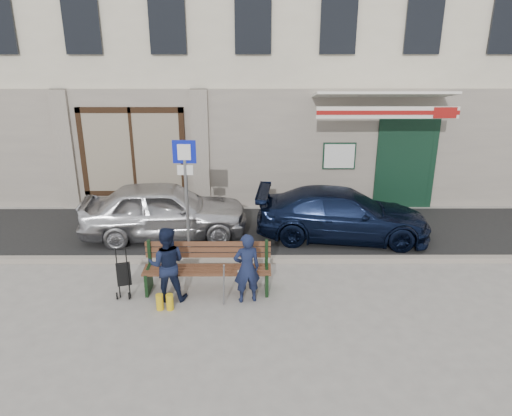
{
  "coord_description": "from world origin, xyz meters",
  "views": [
    {
      "loc": [
        0.03,
        -8.07,
        4.85
      ],
      "look_at": [
        0.06,
        1.6,
        1.2
      ],
      "focal_mm": 35.0,
      "sensor_mm": 36.0,
      "label": 1
    }
  ],
  "objects_px": {
    "man": "(247,268)",
    "parking_sign": "(186,181)",
    "stroller": "(124,275)",
    "car_silver": "(164,210)",
    "bench": "(205,269)",
    "car_navy": "(343,214)",
    "woman": "(167,264)"
  },
  "relations": [
    {
      "from": "parking_sign",
      "to": "man",
      "type": "xyz_separation_m",
      "value": [
        1.29,
        -1.86,
        -1.06
      ]
    },
    {
      "from": "car_silver",
      "to": "woman",
      "type": "bearing_deg",
      "value": -174.58
    },
    {
      "from": "parking_sign",
      "to": "woman",
      "type": "relative_size",
      "value": 1.82
    },
    {
      "from": "car_silver",
      "to": "man",
      "type": "xyz_separation_m",
      "value": [
        1.99,
        -2.98,
        0.01
      ]
    },
    {
      "from": "bench",
      "to": "stroller",
      "type": "relative_size",
      "value": 2.65
    },
    {
      "from": "parking_sign",
      "to": "stroller",
      "type": "distance_m",
      "value": 2.33
    },
    {
      "from": "parking_sign",
      "to": "car_navy",
      "type": "bearing_deg",
      "value": 18.05
    },
    {
      "from": "car_navy",
      "to": "bench",
      "type": "xyz_separation_m",
      "value": [
        -3.01,
        -2.5,
        -0.13
      ]
    },
    {
      "from": "bench",
      "to": "woman",
      "type": "height_order",
      "value": "woman"
    },
    {
      "from": "car_silver",
      "to": "bench",
      "type": "relative_size",
      "value": 1.62
    },
    {
      "from": "car_silver",
      "to": "stroller",
      "type": "distance_m",
      "value": 2.77
    },
    {
      "from": "man",
      "to": "bench",
      "type": "bearing_deg",
      "value": -38.23
    },
    {
      "from": "car_navy",
      "to": "parking_sign",
      "type": "distance_m",
      "value": 3.82
    },
    {
      "from": "parking_sign",
      "to": "woman",
      "type": "height_order",
      "value": "parking_sign"
    },
    {
      "from": "man",
      "to": "parking_sign",
      "type": "bearing_deg",
      "value": -68.56
    },
    {
      "from": "car_silver",
      "to": "parking_sign",
      "type": "distance_m",
      "value": 1.69
    },
    {
      "from": "car_silver",
      "to": "woman",
      "type": "distance_m",
      "value": 2.94
    },
    {
      "from": "man",
      "to": "woman",
      "type": "distance_m",
      "value": 1.45
    },
    {
      "from": "parking_sign",
      "to": "man",
      "type": "height_order",
      "value": "parking_sign"
    },
    {
      "from": "car_navy",
      "to": "parking_sign",
      "type": "bearing_deg",
      "value": 112.21
    },
    {
      "from": "parking_sign",
      "to": "man",
      "type": "bearing_deg",
      "value": -53.41
    },
    {
      "from": "car_navy",
      "to": "man",
      "type": "height_order",
      "value": "man"
    },
    {
      "from": "car_navy",
      "to": "bench",
      "type": "height_order",
      "value": "car_navy"
    },
    {
      "from": "woman",
      "to": "stroller",
      "type": "bearing_deg",
      "value": -11.03
    },
    {
      "from": "woman",
      "to": "man",
      "type": "bearing_deg",
      "value": 175.46
    },
    {
      "from": "stroller",
      "to": "man",
      "type": "bearing_deg",
      "value": -22.74
    },
    {
      "from": "car_silver",
      "to": "car_navy",
      "type": "relative_size",
      "value": 0.96
    },
    {
      "from": "man",
      "to": "woman",
      "type": "height_order",
      "value": "woman"
    },
    {
      "from": "car_navy",
      "to": "man",
      "type": "distance_m",
      "value": 3.63
    },
    {
      "from": "car_navy",
      "to": "stroller",
      "type": "relative_size",
      "value": 4.44
    },
    {
      "from": "parking_sign",
      "to": "bench",
      "type": "height_order",
      "value": "parking_sign"
    },
    {
      "from": "bench",
      "to": "woman",
      "type": "bearing_deg",
      "value": -156.53
    }
  ]
}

